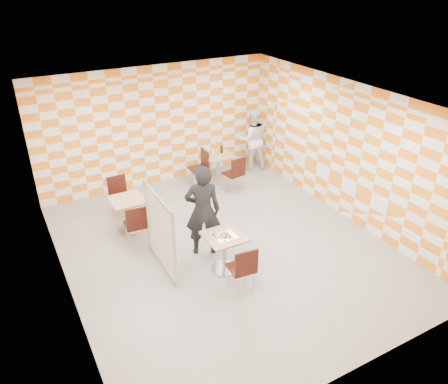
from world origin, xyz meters
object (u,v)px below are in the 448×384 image
partition (160,233)px  chair_main_front (244,267)px  sport_bottle (213,151)px  soda_bottle (222,149)px  second_table (218,163)px  man_dark (203,211)px  chair_second_side (201,165)px  chair_empty_near (136,223)px  chair_empty_far (119,193)px  main_table (225,247)px  chair_second_front (236,171)px  man_white (252,139)px  empty_table (128,209)px

partition → chair_main_front: bearing=-53.5°
sport_bottle → soda_bottle: soda_bottle is taller
chair_main_front → soda_bottle: 4.54m
second_table → man_dark: bearing=-123.2°
chair_second_side → chair_empty_near: (-2.37, -1.91, 0.00)m
chair_empty_near → chair_empty_far: same height
man_dark → soda_bottle: bearing=-102.1°
main_table → chair_second_front: (1.77, 2.64, 0.04)m
second_table → sport_bottle: 0.35m
main_table → man_white: size_ratio=0.44×
chair_empty_near → chair_second_side: bearing=38.9°
partition → sport_bottle: partition is taller
chair_main_front → man_dark: 1.47m
empty_table → chair_second_side: size_ratio=0.81×
man_white → partition: bearing=55.5°
main_table → soda_bottle: soda_bottle is taller
main_table → empty_table: same height
partition → chair_second_side: bearing=52.1°
empty_table → chair_empty_near: 0.65m
main_table → empty_table: size_ratio=1.00×
chair_second_front → partition: size_ratio=0.60×
chair_second_front → man_white: size_ratio=0.54×
second_table → main_table: bearing=-116.3°
main_table → empty_table: (-1.11, 2.17, 0.00)m
sport_bottle → chair_main_front: bearing=-110.9°
empty_table → chair_empty_far: size_ratio=0.81×
chair_empty_near → sport_bottle: size_ratio=4.62×
partition → soda_bottle: (2.80, 2.83, 0.06)m
chair_empty_near → partition: size_ratio=0.60×
chair_second_side → chair_empty_near: bearing=-141.1°
empty_table → man_white: bearing=20.5°
chair_second_front → partition: 3.46m
chair_second_side → sport_bottle: bearing=4.8°
chair_second_side → second_table: bearing=-7.3°
chair_empty_near → partition: bearing=-80.1°
second_table → man_white: 1.31m
main_table → man_white: (2.89, 3.67, 0.35)m
main_table → chair_main_front: size_ratio=0.81×
chair_second_side → sport_bottle: (0.36, 0.03, 0.29)m
man_white → soda_bottle: 1.11m
empty_table → chair_second_front: bearing=9.4°
main_table → chair_second_side: size_ratio=0.81×
chair_main_front → partition: (-0.97, 1.31, 0.25)m
chair_main_front → second_table: bearing=67.5°
empty_table → sport_bottle: bearing=25.7°
chair_empty_far → sport_bottle: (2.65, 0.54, 0.29)m
chair_second_front → sport_bottle: size_ratio=4.62×
chair_second_side → man_white: (1.68, 0.24, 0.31)m
chair_second_front → man_dark: man_dark is taller
chair_empty_far → sport_bottle: size_ratio=4.62×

